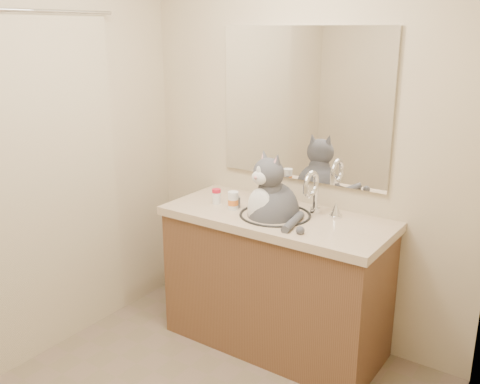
{
  "coord_description": "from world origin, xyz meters",
  "views": [
    {
      "loc": [
        1.48,
        -1.57,
        1.88
      ],
      "look_at": [
        -0.04,
        0.65,
        1.06
      ],
      "focal_mm": 40.0,
      "sensor_mm": 36.0,
      "label": 1
    }
  ],
  "objects_px": {
    "cat": "(272,210)",
    "pill_bottle_orange": "(233,201)",
    "pill_bottle_redcap": "(216,196)",
    "grey_canister": "(237,202)"
  },
  "relations": [
    {
      "from": "pill_bottle_orange",
      "to": "grey_canister",
      "type": "xyz_separation_m",
      "value": [
        0.0,
        0.03,
        -0.02
      ]
    },
    {
      "from": "pill_bottle_redcap",
      "to": "grey_canister",
      "type": "height_order",
      "value": "pill_bottle_redcap"
    },
    {
      "from": "cat",
      "to": "pill_bottle_orange",
      "type": "distance_m",
      "value": 0.25
    },
    {
      "from": "pill_bottle_redcap",
      "to": "pill_bottle_orange",
      "type": "distance_m",
      "value": 0.15
    },
    {
      "from": "pill_bottle_redcap",
      "to": "pill_bottle_orange",
      "type": "height_order",
      "value": "pill_bottle_orange"
    },
    {
      "from": "cat",
      "to": "grey_canister",
      "type": "relative_size",
      "value": 8.77
    },
    {
      "from": "grey_canister",
      "to": "cat",
      "type": "bearing_deg",
      "value": -0.1
    },
    {
      "from": "pill_bottle_redcap",
      "to": "pill_bottle_orange",
      "type": "relative_size",
      "value": 0.86
    },
    {
      "from": "cat",
      "to": "pill_bottle_redcap",
      "type": "relative_size",
      "value": 6.38
    },
    {
      "from": "pill_bottle_redcap",
      "to": "pill_bottle_orange",
      "type": "xyz_separation_m",
      "value": [
        0.14,
        -0.03,
        0.0
      ]
    }
  ]
}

